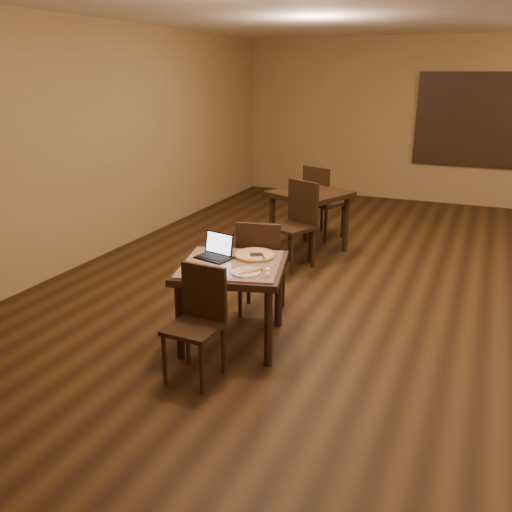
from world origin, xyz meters
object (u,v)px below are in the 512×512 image
at_px(other_table_b, 310,202).
at_px(laptop, 216,251).
at_px(chair_main_near, 198,316).
at_px(chair_main_far, 260,263).
at_px(other_table_b_chair_near, 296,219).
at_px(tiled_table, 232,274).
at_px(other_table_b_chair_far, 321,198).
at_px(pizza_pan, 255,256).

bearing_deg(other_table_b, laptop, -67.34).
height_order(chair_main_near, other_table_b, chair_main_near).
relative_size(chair_main_near, chair_main_far, 0.92).
xyz_separation_m(chair_main_near, other_table_b_chair_near, (-0.16, 2.80, 0.09)).
height_order(tiled_table, laptop, laptop).
height_order(chair_main_near, other_table_b_chair_far, other_table_b_chair_far).
height_order(chair_main_near, chair_main_far, chair_main_far).
relative_size(laptop, pizza_pan, 0.88).
bearing_deg(other_table_b, pizza_pan, -60.28).
distance_m(pizza_pan, other_table_b, 2.60).
height_order(chair_main_far, other_table_b, chair_main_far).
bearing_deg(chair_main_near, chair_main_far, 91.75).
height_order(chair_main_far, laptop, chair_main_far).
distance_m(pizza_pan, other_table_b_chair_near, 1.97).
xyz_separation_m(pizza_pan, other_table_b_chair_near, (-0.28, 1.94, -0.16)).
height_order(chair_main_near, pizza_pan, chair_main_near).
height_order(pizza_pan, other_table_b_chair_far, other_table_b_chair_far).
height_order(laptop, other_table_b_chair_far, other_table_b_chair_far).
xyz_separation_m(laptop, pizza_pan, (0.32, 0.14, -0.05)).
bearing_deg(chair_main_far, chair_main_near, 78.55).
relative_size(pizza_pan, other_table_b_chair_near, 0.37).
bearing_deg(other_table_b_chair_far, other_table_b_chair_near, 116.08).
distance_m(chair_main_near, pizza_pan, 0.90).
bearing_deg(pizza_pan, other_table_b_chair_near, 98.12).
relative_size(laptop, other_table_b, 0.30).
bearing_deg(tiled_table, pizza_pan, 48.84).
xyz_separation_m(pizza_pan, other_table_b_chair_far, (-0.35, 3.22, -0.16)).
height_order(tiled_table, chair_main_near, chair_main_near).
bearing_deg(pizza_pan, laptop, -156.30).
bearing_deg(other_table_b, other_table_b_chair_near, -63.92).
relative_size(chair_main_far, other_table_b_chair_near, 0.93).
bearing_deg(tiled_table, laptop, 138.95).
height_order(chair_main_near, other_table_b_chair_near, other_table_b_chair_near).
height_order(laptop, other_table_b_chair_near, other_table_b_chair_near).
relative_size(pizza_pan, other_table_b, 0.34).
distance_m(other_table_b, other_table_b_chair_far, 0.64).
bearing_deg(other_table_b_chair_near, other_table_b_chair_far, 116.08).
relative_size(chair_main_far, laptop, 2.86).
bearing_deg(chair_main_near, other_table_b, 95.64).
bearing_deg(pizza_pan, other_table_b, 96.94).
bearing_deg(other_table_b_chair_far, chair_main_far, 117.75).
distance_m(chair_main_far, other_table_b, 2.22).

